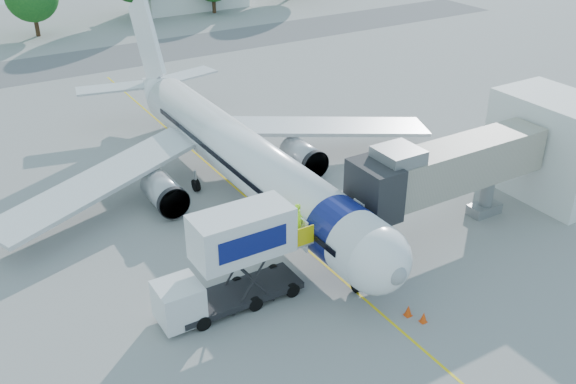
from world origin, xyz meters
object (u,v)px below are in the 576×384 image
aircraft (239,155)px  ground_tug (474,360)px  catering_hiloader (232,261)px  jet_bridge (441,171)px

aircraft → ground_tug: bearing=-87.8°
aircraft → catering_hiloader: (-6.26, -11.12, -0.19)m
aircraft → jet_bridge: aircraft is taller
jet_bridge → catering_hiloader: size_ratio=1.63×
jet_bridge → catering_hiloader: (-14.25, -0.00, -1.58)m
aircraft → ground_tug: (0.83, -21.47, -2.13)m
jet_bridge → ground_tug: size_ratio=3.22×
aircraft → ground_tug: size_ratio=8.74×
aircraft → catering_hiloader: aircraft is taller
catering_hiloader → jet_bridge: bearing=0.0°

